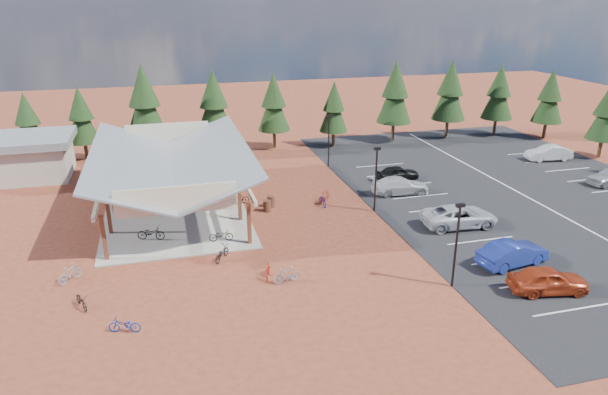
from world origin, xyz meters
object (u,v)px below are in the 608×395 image
at_px(trash_bin_0, 271,202).
at_px(car_1, 513,253).
at_px(car_2, 459,216).
at_px(car_0, 548,280).
at_px(bike_11, 268,271).
at_px(lamp_post_1, 376,175).
at_px(bike_1, 129,209).
at_px(bike_16, 238,198).
at_px(car_4, 398,173).
at_px(bike_4, 221,235).
at_px(bike_12, 222,253).
at_px(lamp_post_0, 457,240).
at_px(trash_bin_1, 267,206).
at_px(bike_5, 212,199).
at_px(bike_15, 325,196).
at_px(outbuilding, 10,157).
at_px(bike_14, 323,200).
at_px(bike_8, 81,301).
at_px(car_3, 400,186).
at_px(bike_13, 287,275).
at_px(bike_10, 124,325).
at_px(car_9, 548,153).
at_px(bike_9, 70,274).
at_px(bike_6, 190,193).
at_px(lamp_post_2, 329,137).
at_px(bike_7, 209,173).
at_px(bike_3, 133,175).
at_px(bike_2, 140,196).

height_order(trash_bin_0, car_1, car_1).
bearing_deg(car_2, car_0, -176.55).
bearing_deg(bike_11, lamp_post_1, 56.52).
distance_m(bike_1, bike_16, 8.43).
bearing_deg(car_4, bike_4, 113.28).
bearing_deg(car_1, bike_12, 62.73).
distance_m(lamp_post_0, trash_bin_1, 16.47).
height_order(trash_bin_1, bike_1, bike_1).
xyz_separation_m(trash_bin_1, car_4, (12.92, 4.26, 0.25)).
relative_size(lamp_post_1, trash_bin_0, 5.71).
bearing_deg(bike_5, car_1, -139.22).
xyz_separation_m(trash_bin_1, bike_15, (4.91, 0.75, 0.07)).
distance_m(outbuilding, car_2, 39.51).
distance_m(bike_14, bike_15, 0.77).
bearing_deg(lamp_post_1, lamp_post_0, -90.00).
distance_m(bike_8, car_3, 26.87).
distance_m(bike_11, bike_12, 3.90).
xyz_separation_m(bike_13, bike_14, (5.63, 11.31, -0.06)).
relative_size(lamp_post_0, bike_4, 3.15).
distance_m(trash_bin_0, bike_10, 18.23).
xyz_separation_m(lamp_post_0, car_9, (22.21, 20.25, -2.19)).
bearing_deg(car_4, bike_9, 110.20).
height_order(bike_6, car_4, car_4).
bearing_deg(bike_15, bike_6, 26.40).
bearing_deg(bike_4, lamp_post_2, -35.77).
bearing_deg(car_4, trash_bin_0, 100.83).
bearing_deg(bike_15, car_4, -111.98).
bearing_deg(bike_10, trash_bin_0, 160.68).
bearing_deg(car_0, car_2, 11.01).
height_order(lamp_post_0, bike_6, lamp_post_0).
xyz_separation_m(lamp_post_1, bike_4, (-12.23, -2.59, -2.45)).
xyz_separation_m(bike_11, car_9, (32.35, 16.55, 0.32)).
xyz_separation_m(bike_10, bike_14, (14.63, 14.06, 0.02)).
distance_m(bike_9, car_4, 28.92).
relative_size(bike_7, car_1, 0.38).
height_order(lamp_post_1, bike_11, lamp_post_1).
bearing_deg(car_3, car_9, -69.74).
xyz_separation_m(bike_11, bike_12, (-2.37, 3.10, -0.00)).
bearing_deg(bike_3, bike_10, -160.52).
height_order(lamp_post_0, bike_9, lamp_post_0).
relative_size(bike_10, bike_15, 0.94).
bearing_deg(bike_13, car_3, 127.82).
distance_m(bike_1, bike_6, 5.29).
bearing_deg(bike_2, trash_bin_0, -111.06).
relative_size(trash_bin_1, car_3, 0.18).
xyz_separation_m(bike_6, bike_15, (10.51, -3.40, -0.07)).
relative_size(lamp_post_1, bike_9, 3.00).
relative_size(trash_bin_0, bike_14, 0.52).
bearing_deg(bike_15, bike_10, 88.90).
distance_m(lamp_post_0, car_9, 30.14).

